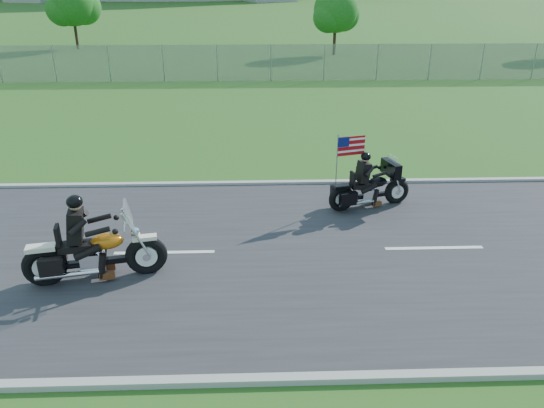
{
  "coord_description": "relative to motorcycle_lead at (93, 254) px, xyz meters",
  "views": [
    {
      "loc": [
        0.02,
        -10.3,
        5.72
      ],
      "look_at": [
        0.37,
        0.0,
        1.17
      ],
      "focal_mm": 35.0,
      "sensor_mm": 36.0,
      "label": 1
    }
  ],
  "objects": [
    {
      "name": "ground",
      "position": [
        3.21,
        1.01,
        -0.59
      ],
      "size": [
        420.0,
        420.0,
        0.0
      ],
      "primitive_type": "plane",
      "color": "#204C17",
      "rests_on": "ground"
    },
    {
      "name": "road",
      "position": [
        3.21,
        1.01,
        -0.57
      ],
      "size": [
        120.0,
        8.0,
        0.04
      ],
      "primitive_type": "cube",
      "color": "#28282B",
      "rests_on": "ground"
    },
    {
      "name": "curb_north",
      "position": [
        3.21,
        5.06,
        -0.54
      ],
      "size": [
        120.0,
        0.18,
        0.12
      ],
      "primitive_type": "cube",
      "color": "#9E9B93",
      "rests_on": "ground"
    },
    {
      "name": "curb_south",
      "position": [
        3.21,
        -3.04,
        -0.54
      ],
      "size": [
        120.0,
        0.18,
        0.12
      ],
      "primitive_type": "cube",
      "color": "#9E9B93",
      "rests_on": "ground"
    },
    {
      "name": "fence",
      "position": [
        -1.79,
        21.01,
        0.41
      ],
      "size": [
        60.0,
        0.03,
        2.0
      ],
      "primitive_type": "cube",
      "color": "gray",
      "rests_on": "ground"
    },
    {
      "name": "tree_fence_near",
      "position": [
        9.25,
        31.05,
        2.38
      ],
      "size": [
        3.52,
        3.28,
        4.75
      ],
      "color": "#382316",
      "rests_on": "ground"
    },
    {
      "name": "tree_fence_mid",
      "position": [
        -10.74,
        35.05,
        2.71
      ],
      "size": [
        3.96,
        3.69,
        5.3
      ],
      "color": "#382316",
      "rests_on": "ground"
    },
    {
      "name": "motorcycle_lead",
      "position": [
        0.0,
        0.0,
        0.0
      ],
      "size": [
        2.78,
        1.04,
        1.89
      ],
      "rotation": [
        0.0,
        0.0,
        0.2
      ],
      "color": "black",
      "rests_on": "ground"
    },
    {
      "name": "motorcycle_follow",
      "position": [
        6.2,
        3.36,
        -0.06
      ],
      "size": [
        2.26,
        1.04,
        1.92
      ],
      "rotation": [
        0.0,
        0.0,
        0.28
      ],
      "color": "black",
      "rests_on": "ground"
    }
  ]
}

